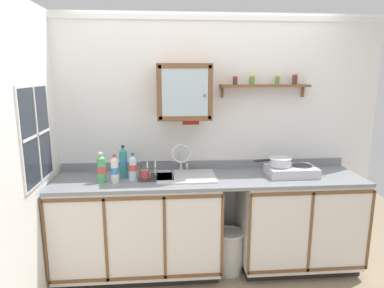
% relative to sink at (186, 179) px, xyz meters
% --- Properties ---
extents(floor, '(5.86, 5.86, 0.00)m').
position_rel_sink_xyz_m(floor, '(0.22, -0.35, -0.90)').
color(floor, gray).
rests_on(floor, ground).
extents(back_wall, '(3.46, 0.07, 2.42)m').
position_rel_sink_xyz_m(back_wall, '(0.22, 0.29, 0.32)').
color(back_wall, white).
rests_on(back_wall, ground).
extents(side_wall_left, '(0.05, 3.41, 2.42)m').
position_rel_sink_xyz_m(side_wall_left, '(-1.23, -0.64, 0.31)').
color(side_wall_left, white).
rests_on(side_wall_left, ground).
extents(lower_cabinet_run, '(1.50, 0.61, 0.90)m').
position_rel_sink_xyz_m(lower_cabinet_run, '(-0.45, -0.04, -0.45)').
color(lower_cabinet_run, black).
rests_on(lower_cabinet_run, ground).
extents(lower_cabinet_run_right, '(1.12, 0.61, 0.90)m').
position_rel_sink_xyz_m(lower_cabinet_run_right, '(1.08, -0.04, -0.45)').
color(lower_cabinet_run_right, black).
rests_on(lower_cabinet_run_right, ground).
extents(countertop, '(2.82, 0.64, 0.03)m').
position_rel_sink_xyz_m(countertop, '(0.22, -0.04, 0.01)').
color(countertop, gray).
rests_on(countertop, lower_cabinet_run).
extents(backsplash, '(2.82, 0.02, 0.08)m').
position_rel_sink_xyz_m(backsplash, '(0.22, 0.25, 0.07)').
color(backsplash, gray).
rests_on(backsplash, countertop).
extents(sink, '(0.54, 0.46, 0.43)m').
position_rel_sink_xyz_m(sink, '(0.00, 0.00, 0.00)').
color(sink, silver).
rests_on(sink, countertop).
extents(hot_plate_stove, '(0.45, 0.28, 0.09)m').
position_rel_sink_xyz_m(hot_plate_stove, '(0.98, -0.05, 0.07)').
color(hot_plate_stove, silver).
rests_on(hot_plate_stove, countertop).
extents(saucepan, '(0.36, 0.21, 0.08)m').
position_rel_sink_xyz_m(saucepan, '(0.87, -0.03, 0.16)').
color(saucepan, silver).
rests_on(saucepan, hot_plate_stove).
extents(bottle_water_clear_0, '(0.07, 0.07, 0.25)m').
position_rel_sink_xyz_m(bottle_water_clear_0, '(-0.47, -0.07, 0.14)').
color(bottle_water_clear_0, silver).
rests_on(bottle_water_clear_0, countertop).
extents(bottle_opaque_white_1, '(0.07, 0.07, 0.26)m').
position_rel_sink_xyz_m(bottle_opaque_white_1, '(-0.62, -0.14, 0.15)').
color(bottle_opaque_white_1, white).
rests_on(bottle_opaque_white_1, countertop).
extents(bottle_detergent_teal_2, '(0.07, 0.07, 0.30)m').
position_rel_sink_xyz_m(bottle_detergent_teal_2, '(-0.57, 0.02, 0.17)').
color(bottle_detergent_teal_2, teal).
rests_on(bottle_detergent_teal_2, countertop).
extents(bottle_soda_green_3, '(0.07, 0.07, 0.27)m').
position_rel_sink_xyz_m(bottle_soda_green_3, '(-0.74, -0.11, 0.15)').
color(bottle_soda_green_3, '#4CB266').
rests_on(bottle_soda_green_3, countertop).
extents(dish_rack, '(0.32, 0.24, 0.16)m').
position_rel_sink_xyz_m(dish_rack, '(-0.28, -0.02, 0.06)').
color(dish_rack, '#333338').
rests_on(dish_rack, countertop).
extents(mug, '(0.10, 0.11, 0.09)m').
position_rel_sink_xyz_m(mug, '(-0.37, -0.07, 0.07)').
color(mug, '#B24C47').
rests_on(mug, countertop).
extents(wall_cabinet, '(0.49, 0.33, 0.50)m').
position_rel_sink_xyz_m(wall_cabinet, '(-0.00, 0.11, 0.80)').
color(wall_cabinet, brown).
extents(spice_shelf, '(0.86, 0.14, 0.22)m').
position_rel_sink_xyz_m(spice_shelf, '(0.77, 0.19, 0.86)').
color(spice_shelf, brown).
extents(warning_sign, '(0.16, 0.01, 0.22)m').
position_rel_sink_xyz_m(warning_sign, '(0.07, 0.26, 0.58)').
color(warning_sign, '#B2261E').
extents(window, '(0.03, 0.62, 0.79)m').
position_rel_sink_xyz_m(window, '(-1.20, -0.28, 0.49)').
color(window, '#262D38').
extents(trash_bin, '(0.28, 0.28, 0.41)m').
position_rel_sink_xyz_m(trash_bin, '(0.41, -0.10, -0.69)').
color(trash_bin, silver).
rests_on(trash_bin, ground).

